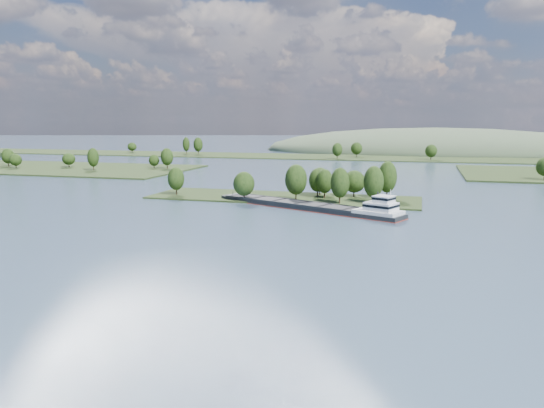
% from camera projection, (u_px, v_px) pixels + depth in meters
% --- Properties ---
extents(ground, '(1800.00, 1800.00, 0.00)m').
position_uv_depth(ground, '(225.00, 230.00, 140.51)').
color(ground, '#34465A').
rests_on(ground, ground).
extents(tree_island, '(100.00, 31.33, 14.94)m').
position_uv_depth(tree_island, '(302.00, 188.00, 194.00)').
color(tree_island, black).
rests_on(tree_island, ground).
extents(back_shoreline, '(900.00, 60.00, 15.31)m').
position_uv_depth(back_shoreline, '(367.00, 157.00, 403.58)').
color(back_shoreline, black).
rests_on(back_shoreline, ground).
extents(hill_west, '(320.00, 160.00, 44.00)m').
position_uv_depth(hill_west, '(435.00, 152.00, 485.29)').
color(hill_west, '#3A4932').
rests_on(hill_west, ground).
extents(cargo_barge, '(67.22, 35.63, 9.44)m').
position_uv_depth(cargo_barge, '(317.00, 206.00, 171.90)').
color(cargo_barge, black).
rests_on(cargo_barge, ground).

